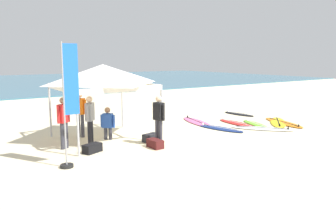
% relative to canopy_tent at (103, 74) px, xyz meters
% --- Properties ---
extents(ground_plane, '(80.00, 80.00, 0.00)m').
position_rel_canopy_tent_xyz_m(ground_plane, '(2.37, -1.08, -2.39)').
color(ground_plane, beige).
extents(sea, '(80.00, 36.00, 0.10)m').
position_rel_canopy_tent_xyz_m(sea, '(2.37, 32.40, -2.34)').
color(sea, '#386B84').
rests_on(sea, ground).
extents(canopy_tent, '(3.15, 3.15, 2.75)m').
position_rel_canopy_tent_xyz_m(canopy_tent, '(0.00, 0.00, 0.00)').
color(canopy_tent, '#B7B7BC').
rests_on(canopy_tent, ground).
extents(surfboard_red, '(0.67, 2.14, 0.19)m').
position_rel_canopy_tent_xyz_m(surfboard_red, '(6.10, -0.77, -2.35)').
color(surfboard_red, red).
rests_on(surfboard_red, ground).
extents(surfboard_navy, '(1.06, 2.29, 0.19)m').
position_rel_canopy_tent_xyz_m(surfboard_navy, '(4.71, -1.17, -2.35)').
color(surfboard_navy, navy).
rests_on(surfboard_navy, ground).
extents(surfboard_pink, '(1.27, 2.65, 0.19)m').
position_rel_canopy_tent_xyz_m(surfboard_pink, '(4.81, 0.47, -2.35)').
color(surfboard_pink, pink).
rests_on(surfboard_pink, ground).
extents(surfboard_black, '(0.70, 1.88, 0.19)m').
position_rel_canopy_tent_xyz_m(surfboard_black, '(8.03, 0.87, -2.35)').
color(surfboard_black, black).
rests_on(surfboard_black, ground).
extents(surfboard_white, '(2.12, 2.42, 0.19)m').
position_rel_canopy_tent_xyz_m(surfboard_white, '(6.15, -2.19, -2.35)').
color(surfboard_white, white).
rests_on(surfboard_white, ground).
extents(surfboard_yellow, '(2.37, 2.15, 0.19)m').
position_rel_canopy_tent_xyz_m(surfboard_yellow, '(7.82, -1.75, -2.35)').
color(surfboard_yellow, yellow).
rests_on(surfboard_yellow, ground).
extents(surfboard_lime, '(1.02, 1.87, 0.19)m').
position_rel_canopy_tent_xyz_m(surfboard_lime, '(6.66, -1.39, -2.35)').
color(surfboard_lime, '#7AD12D').
rests_on(surfboard_lime, ground).
extents(surfboard_orange, '(1.39, 2.61, 0.19)m').
position_rel_canopy_tent_xyz_m(surfboard_orange, '(7.95, -1.94, -2.35)').
color(surfboard_orange, orange).
rests_on(surfboard_orange, ground).
extents(person_red, '(0.48, 0.38, 1.71)m').
position_rel_canopy_tent_xyz_m(person_red, '(-1.60, -0.42, -1.40)').
color(person_red, '#383842').
rests_on(person_red, ground).
extents(person_black, '(0.28, 0.54, 1.71)m').
position_rel_canopy_tent_xyz_m(person_black, '(1.19, -1.83, -1.40)').
color(person_black, '#383842').
rests_on(person_black, ground).
extents(person_grey, '(0.40, 0.44, 1.71)m').
position_rel_canopy_tent_xyz_m(person_grey, '(-0.77, -0.60, -1.40)').
color(person_grey, black).
rests_on(person_grey, ground).
extents(person_orange, '(0.40, 0.45, 1.71)m').
position_rel_canopy_tent_xyz_m(person_orange, '(-0.61, 0.83, -1.40)').
color(person_orange, '#383842').
rests_on(person_orange, ground).
extents(person_blue, '(0.42, 0.41, 1.20)m').
position_rel_canopy_tent_xyz_m(person_blue, '(0.09, -0.11, -1.73)').
color(person_blue, '#383842').
rests_on(person_blue, ground).
extents(banner_flag, '(0.60, 0.36, 3.40)m').
position_rel_canopy_tent_xyz_m(banner_flag, '(-2.03, -2.32, -0.81)').
color(banner_flag, '#99999E').
rests_on(banner_flag, ground).
extents(gear_bag_near_tent, '(0.66, 0.46, 0.28)m').
position_rel_canopy_tent_xyz_m(gear_bag_near_tent, '(1.23, -1.25, -2.25)').
color(gear_bag_near_tent, '#232328').
rests_on(gear_bag_near_tent, ground).
extents(gear_bag_by_pole, '(0.68, 0.52, 0.28)m').
position_rel_canopy_tent_xyz_m(gear_bag_by_pole, '(-1.03, -1.37, -2.25)').
color(gear_bag_by_pole, black).
rests_on(gear_bag_by_pole, ground).
extents(gear_bag_on_sand, '(0.34, 0.61, 0.28)m').
position_rel_canopy_tent_xyz_m(gear_bag_on_sand, '(0.91, -2.04, -2.25)').
color(gear_bag_on_sand, '#4C1919').
rests_on(gear_bag_on_sand, ground).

